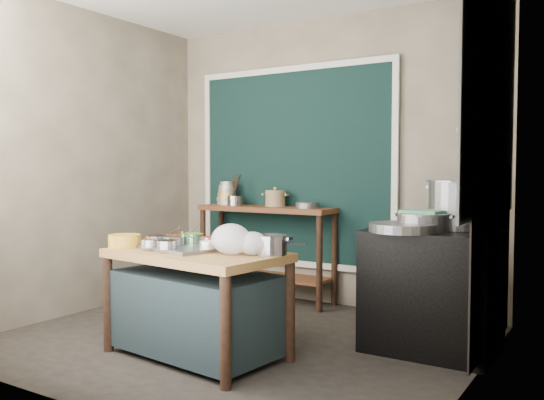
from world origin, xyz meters
The scene contains 30 objects.
floor centered at (0.00, 0.00, -0.01)m, with size 3.50×3.00×0.02m, color black.
back_wall centered at (0.00, 1.51, 1.40)m, with size 3.50×0.02×2.80m, color gray.
left_wall centered at (-1.76, 0.00, 1.40)m, with size 0.02×3.00×2.80m, color gray.
right_wall centered at (1.76, 0.00, 1.40)m, with size 0.02×3.00×2.80m, color gray.
curtain_panel centered at (-0.35, 1.47, 1.35)m, with size 2.10×0.02×1.90m, color black.
curtain_frame centered at (-0.35, 1.46, 1.35)m, with size 2.22×0.03×2.02m, color beige, non-canonical shape.
tile_panel centered at (1.74, 0.55, 1.85)m, with size 0.02×1.70×1.70m, color #B2B2AA.
soot_patch centered at (1.74, 0.65, 0.70)m, with size 0.01×1.30×1.30m, color black.
wall_shelf centered at (1.63, 0.85, 1.60)m, with size 0.22×0.70×0.03m, color beige.
prep_table centered at (-0.02, -0.47, 0.38)m, with size 1.25×0.72×0.75m, color olive.
back_counter centered at (-0.55, 1.28, 0.47)m, with size 1.45×0.40×0.95m, color brown.
stove_block centered at (1.35, 0.55, 0.42)m, with size 0.90×0.68×0.85m, color black.
stove_top centered at (1.35, 0.55, 0.86)m, with size 0.92×0.69×0.03m, color black.
condiment_tray centered at (-0.15, -0.45, 0.76)m, with size 0.59×0.42×0.03m, color gray.
condiment_bowls centered at (-0.18, -0.43, 0.81)m, with size 0.61×0.48×0.07m.
yellow_basin centered at (-0.60, -0.59, 0.80)m, with size 0.24×0.24×0.09m, color gold.
saucepan centered at (0.52, -0.34, 0.82)m, with size 0.24×0.24×0.13m, color gray, non-canonical shape.
plastic_bag_a centered at (0.29, -0.48, 0.85)m, with size 0.28×0.24×0.21m, color white.
plastic_bag_b centered at (0.43, -0.43, 0.83)m, with size 0.21×0.18×0.16m, color white.
bowl_stack centered at (-1.06, 1.31, 1.06)m, with size 0.22×0.22×0.25m.
utensil_cup centered at (-0.92, 1.25, 1.00)m, with size 0.17×0.17×0.10m, color gray.
ceramic_crock centered at (-0.46, 1.31, 1.02)m, with size 0.21×0.21×0.14m, color olive, non-canonical shape.
wide_bowl centered at (-0.07, 1.26, 0.98)m, with size 0.22×0.22×0.06m, color gray.
stock_pot centered at (1.48, 0.74, 1.06)m, with size 0.46×0.46×0.36m, color gray, non-canonical shape.
pot_lid centered at (1.64, 0.57, 1.11)m, with size 0.47×0.47×0.02m, color gray.
steamer centered at (1.29, 0.49, 0.94)m, with size 0.39×0.39×0.13m, color gray, non-canonical shape.
green_cloth centered at (1.29, 0.49, 1.02)m, with size 0.28×0.21×0.02m, color #53976C.
shallow_pan centered at (1.20, 0.33, 0.91)m, with size 0.47×0.47×0.06m, color gray.
shelf_bowl_stack centered at (1.63, 0.85, 1.68)m, with size 0.17×0.17×0.13m.
shelf_bowl_green centered at (1.63, 1.02, 1.64)m, with size 0.15×0.15×0.05m, color gray.
Camera 1 is at (2.56, -3.59, 1.32)m, focal length 38.00 mm.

